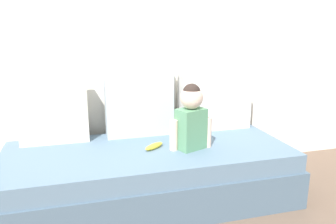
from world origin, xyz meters
name	(u,v)px	position (x,y,z in m)	size (l,w,h in m)	color
ground_plane	(149,199)	(0.00, 0.00, 0.00)	(12.00, 12.00, 0.00)	brown
back_wall	(132,25)	(0.00, 0.55, 1.22)	(5.22, 0.10, 2.45)	silver
couch	(149,174)	(0.00, 0.00, 0.19)	(2.02, 0.84, 0.39)	#495F70
throw_pillow_left	(53,111)	(-0.63, 0.32, 0.63)	(0.48, 0.16, 0.47)	beige
throw_pillow_center	(139,98)	(0.00, 0.32, 0.68)	(0.51, 0.16, 0.58)	#B2BCC6
throw_pillow_right	(214,101)	(0.63, 0.32, 0.62)	(0.59, 0.16, 0.46)	silver
toddler	(191,116)	(0.28, -0.08, 0.62)	(0.30, 0.19, 0.45)	#568E66
banana	(154,146)	(0.03, -0.02, 0.41)	(0.17, 0.04, 0.04)	yellow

